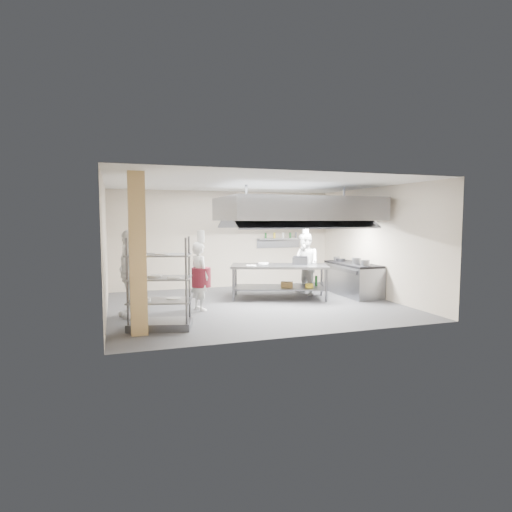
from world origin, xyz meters
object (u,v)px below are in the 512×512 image
object	(u,v)px
island	(279,282)
cooking_range	(353,280)
pass_rack	(160,283)
chef_head	(200,276)
griddle	(300,261)
chef_plating	(130,273)
stockpot	(357,261)
chef_line	(305,264)

from	to	relation	value
island	cooking_range	bearing A→B (deg)	16.47
pass_rack	chef_head	world-z (taller)	pass_rack
cooking_range	griddle	distance (m)	1.69
cooking_range	pass_rack	bearing A→B (deg)	-159.39
island	chef_plating	xyz separation A→B (m)	(-3.89, -0.97, 0.50)
cooking_range	stockpot	bearing A→B (deg)	-100.71
chef_head	chef_plating	bearing A→B (deg)	77.61
chef_head	stockpot	distance (m)	4.48
island	cooking_range	distance (m)	2.19
chef_head	chef_line	world-z (taller)	chef_line
island	chef_plating	distance (m)	4.04
chef_head	island	bearing A→B (deg)	-89.98
pass_rack	chef_line	xyz separation A→B (m)	(4.28, 2.50, -0.02)
cooking_range	chef_plating	bearing A→B (deg)	-172.05
pass_rack	chef_plating	size ratio (longest dim) A/B	0.94
griddle	chef_head	bearing A→B (deg)	-135.28
pass_rack	griddle	size ratio (longest dim) A/B	4.43
cooking_range	stockpot	world-z (taller)	stockpot
griddle	stockpot	size ratio (longest dim) A/B	1.60
chef_plating	griddle	size ratio (longest dim) A/B	4.71
cooking_range	stockpot	distance (m)	0.63
stockpot	pass_rack	bearing A→B (deg)	-161.70
chef_plating	pass_rack	bearing A→B (deg)	4.64
stockpot	chef_head	bearing A→B (deg)	-174.81
island	pass_rack	bearing A→B (deg)	-127.30
pass_rack	griddle	distance (m)	4.54
chef_line	island	bearing A→B (deg)	-85.31
pass_rack	chef_head	bearing A→B (deg)	68.43
island	griddle	xyz separation A→B (m)	(0.61, -0.04, 0.55)
cooking_range	chef_head	bearing A→B (deg)	-171.51
island	stockpot	distance (m)	2.24
chef_head	griddle	xyz separation A→B (m)	(2.92, 0.75, 0.20)
chef_head	chef_line	bearing A→B (deg)	-90.32
pass_rack	cooking_range	bearing A→B (deg)	35.79
chef_line	stockpot	world-z (taller)	chef_line
chef_plating	griddle	xyz separation A→B (m)	(4.50, 0.93, 0.05)
chef_line	griddle	world-z (taller)	chef_line
pass_rack	chef_line	world-z (taller)	pass_rack
griddle	stockpot	xyz separation A→B (m)	(1.53, -0.35, -0.02)
cooking_range	island	bearing A→B (deg)	176.97
cooking_range	stockpot	xyz separation A→B (m)	(-0.05, -0.27, 0.57)
chef_line	stockpot	size ratio (longest dim) A/B	6.91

